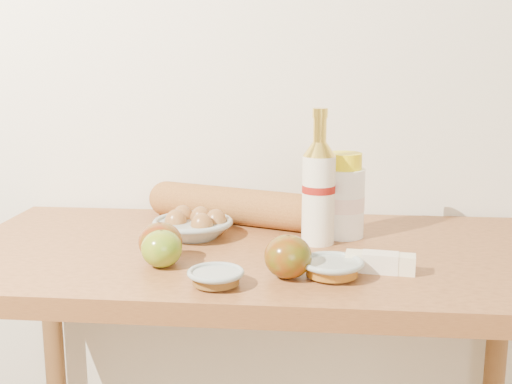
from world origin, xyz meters
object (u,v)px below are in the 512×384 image
(baguette, at_px, (245,207))
(egg_bowl, at_px, (194,226))
(cream_bottle, at_px, (343,198))
(bourbon_bottle, at_px, (319,190))
(table, at_px, (257,306))

(baguette, bearing_deg, egg_bowl, -111.86)
(egg_bowl, bearing_deg, cream_bottle, 6.63)
(bourbon_bottle, bearing_deg, table, -151.66)
(bourbon_bottle, relative_size, baguette, 0.55)
(table, xyz_separation_m, bourbon_bottle, (0.12, 0.05, 0.23))
(table, height_order, baguette, baguette)
(cream_bottle, distance_m, baguette, 0.23)
(egg_bowl, height_order, baguette, baguette)
(cream_bottle, height_order, baguette, cream_bottle)
(egg_bowl, bearing_deg, baguette, 49.18)
(cream_bottle, bearing_deg, bourbon_bottle, -140.17)
(bourbon_bottle, distance_m, baguette, 0.22)
(table, distance_m, egg_bowl, 0.21)
(table, bearing_deg, egg_bowl, 154.81)
(table, xyz_separation_m, baguette, (-0.05, 0.18, 0.16))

